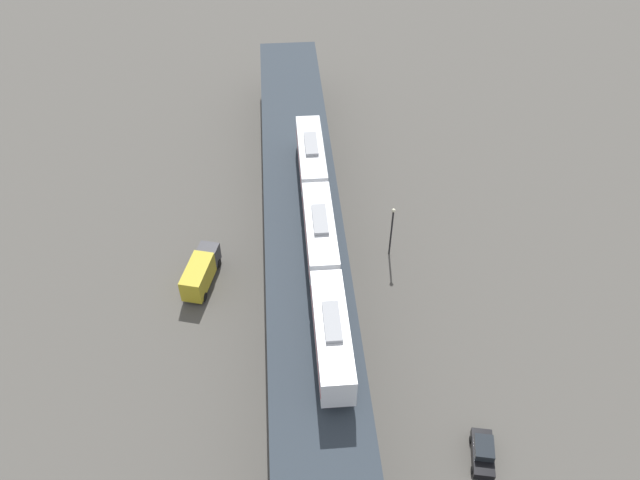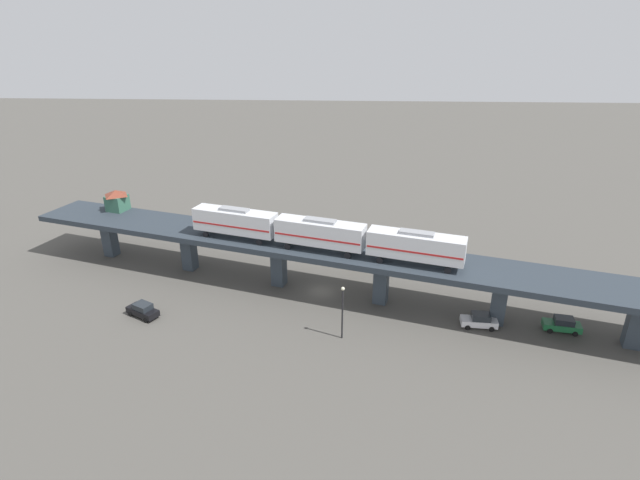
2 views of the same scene
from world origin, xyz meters
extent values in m
plane|color=#4C4944|center=(0.00, 0.00, 0.00)|extent=(400.00, 400.00, 0.00)
cube|color=#283039|center=(0.00, 0.00, 6.63)|extent=(34.31, 90.57, 0.80)
cube|color=#333D47|center=(-10.99, -36.90, 3.12)|extent=(2.24, 2.24, 6.23)
cube|color=#333D47|center=(-6.71, -22.52, 3.12)|extent=(2.24, 2.24, 6.23)
cube|color=#333D47|center=(-2.43, -8.15, 3.12)|extent=(2.24, 2.24, 6.23)
cube|color=#333D47|center=(1.86, 6.23, 3.12)|extent=(2.24, 2.24, 6.23)
cube|color=#333D47|center=(6.14, 20.61, 3.12)|extent=(2.24, 2.24, 6.23)
cube|color=#333D47|center=(10.42, 34.98, 3.12)|extent=(2.24, 2.24, 6.23)
cube|color=silver|center=(-5.02, -11.96, 9.57)|extent=(6.11, 12.30, 3.10)
cube|color=#B21E1E|center=(-5.02, -11.96, 9.27)|extent=(6.08, 12.08, 0.24)
cube|color=gray|center=(-5.02, -11.96, 11.30)|extent=(2.54, 4.42, 0.36)
cylinder|color=black|center=(-7.36, -15.64, 7.45)|extent=(0.45, 0.87, 0.84)
cylinder|color=black|center=(-5.08, -16.32, 7.45)|extent=(0.45, 0.87, 0.84)
cylinder|color=black|center=(-4.96, -7.59, 7.45)|extent=(0.45, 0.87, 0.84)
cylinder|color=black|center=(-2.68, -8.27, 7.45)|extent=(0.45, 0.87, 0.84)
cube|color=silver|center=(-1.43, 0.12, 9.57)|extent=(6.11, 12.30, 3.10)
cube|color=#B21E1E|center=(-1.43, 0.12, 9.27)|extent=(6.08, 12.08, 0.24)
cube|color=gray|center=(-1.43, 0.12, 11.30)|extent=(2.54, 4.42, 0.36)
cylinder|color=black|center=(-3.77, -3.57, 7.45)|extent=(0.45, 0.87, 0.84)
cylinder|color=black|center=(-1.48, -4.25, 7.45)|extent=(0.45, 0.87, 0.84)
cylinder|color=black|center=(-1.37, 4.48, 7.45)|extent=(0.45, 0.87, 0.84)
cylinder|color=black|center=(0.91, 3.80, 7.45)|extent=(0.45, 0.87, 0.84)
cube|color=silver|center=(2.17, 12.19, 9.57)|extent=(6.11, 12.30, 3.10)
cube|color=#B21E1E|center=(2.17, 12.19, 9.27)|extent=(6.08, 12.08, 0.24)
cube|color=gray|center=(2.17, 12.19, 11.30)|extent=(2.54, 4.42, 0.36)
cylinder|color=black|center=(-0.17, 8.51, 7.45)|extent=(0.45, 0.87, 0.84)
cylinder|color=black|center=(2.11, 7.83, 7.45)|extent=(0.45, 0.87, 0.84)
cylinder|color=black|center=(2.23, 16.56, 7.45)|extent=(0.45, 0.87, 0.84)
cylinder|color=black|center=(4.51, 15.88, 7.45)|extent=(0.45, 0.87, 0.84)
cube|color=#33604C|center=(12.56, 33.78, 8.28)|extent=(3.48, 3.48, 2.50)
pyramid|color=brown|center=(12.56, 33.78, 9.98)|extent=(4.01, 4.01, 0.90)
cube|color=silver|center=(-7.94, -20.05, 0.73)|extent=(2.10, 4.51, 0.80)
cube|color=#1E2328|center=(-7.95, -20.20, 1.51)|extent=(1.79, 2.31, 0.76)
cylinder|color=black|center=(-8.89, -21.42, 0.33)|extent=(0.28, 0.67, 0.66)
cylinder|color=black|center=(-7.19, -21.53, 0.33)|extent=(0.28, 0.67, 0.66)
cylinder|color=black|center=(-8.70, -18.56, 0.33)|extent=(0.28, 0.67, 0.66)
cylinder|color=black|center=(-6.99, -18.68, 0.33)|extent=(0.28, 0.67, 0.66)
cube|color=black|center=(-7.88, 22.66, 0.73)|extent=(3.67, 4.73, 0.80)
cube|color=#1E2328|center=(-7.95, 22.53, 1.51)|extent=(2.49, 2.71, 0.76)
cylinder|color=black|center=(-9.31, 21.81, 0.33)|extent=(0.52, 0.69, 0.66)
cylinder|color=black|center=(-7.80, 21.00, 0.33)|extent=(0.52, 0.69, 0.66)
cylinder|color=black|center=(-7.95, 24.33, 0.33)|extent=(0.52, 0.69, 0.66)
cylinder|color=black|center=(-6.45, 23.51, 0.33)|extent=(0.52, 0.69, 0.66)
cube|color=#1E6638|center=(-8.29, -29.98, 0.73)|extent=(2.53, 4.64, 0.80)
cube|color=#1E2328|center=(-8.32, -30.13, 1.51)|extent=(1.99, 2.45, 0.76)
cylinder|color=black|center=(-9.38, -31.25, 0.33)|extent=(0.35, 0.69, 0.66)
cylinder|color=black|center=(-7.69, -31.54, 0.33)|extent=(0.35, 0.69, 0.66)
cylinder|color=black|center=(-8.89, -28.43, 0.33)|extent=(0.35, 0.69, 0.66)
cylinder|color=black|center=(-7.20, -28.72, 0.33)|extent=(0.35, 0.69, 0.66)
cube|color=#333338|center=(8.62, -8.83, 1.65)|extent=(2.93, 2.86, 2.30)
cube|color=gold|center=(10.53, -5.78, 1.85)|extent=(4.70, 5.63, 2.70)
cylinder|color=black|center=(7.78, -8.31, 0.50)|extent=(0.83, 1.03, 1.00)
cylinder|color=black|center=(9.46, -9.35, 0.50)|extent=(0.83, 1.03, 1.00)
cylinder|color=black|center=(10.47, -3.91, 0.50)|extent=(0.83, 1.03, 1.00)
cylinder|color=black|center=(12.23, -5.00, 0.50)|extent=(0.83, 1.03, 1.00)
cylinder|color=black|center=(-11.31, -3.08, 3.25)|extent=(0.20, 0.20, 6.50)
sphere|color=beige|center=(-11.31, -3.08, 6.72)|extent=(0.44, 0.44, 0.44)
camera|label=1|loc=(14.73, 41.92, 51.67)|focal=35.00mm
camera|label=2|loc=(-61.96, -3.31, 34.42)|focal=28.00mm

